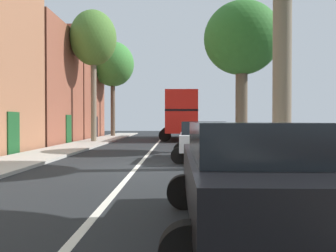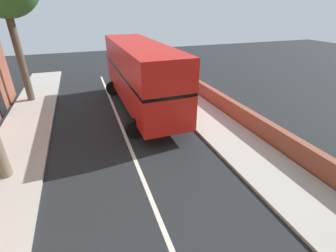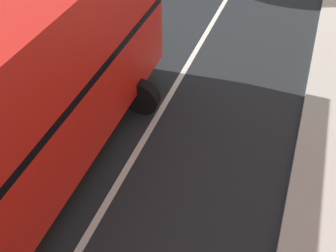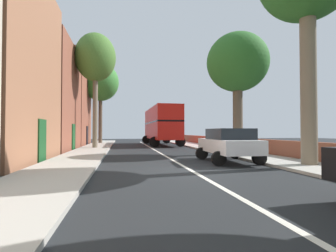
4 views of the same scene
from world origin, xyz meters
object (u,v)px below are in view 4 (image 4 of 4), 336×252
at_px(double_decker_bus, 161,124).
at_px(parked_car_white_right_1, 228,143).
at_px(street_tree_left_0, 101,83).
at_px(street_tree_right_5, 237,64).
at_px(street_tree_left_4, 96,59).

xyz_separation_m(double_decker_bus, parked_car_white_right_1, (0.80, -15.75, -1.42)).
relative_size(double_decker_bus, street_tree_left_0, 1.05).
distance_m(double_decker_bus, parked_car_white_right_1, 15.83).
bearing_deg(street_tree_right_5, street_tree_left_4, 144.56).
bearing_deg(street_tree_left_0, double_decker_bus, -30.00).
height_order(double_decker_bus, street_tree_right_5, street_tree_right_5).
relative_size(double_decker_bus, street_tree_left_4, 1.03).
bearing_deg(street_tree_left_0, street_tree_right_5, -57.56).
bearing_deg(street_tree_left_0, parked_car_white_right_1, -68.69).
relative_size(street_tree_left_0, street_tree_right_5, 1.23).
distance_m(street_tree_left_0, street_tree_left_4, 8.94).
bearing_deg(street_tree_left_4, street_tree_right_5, -35.44).
relative_size(double_decker_bus, parked_car_white_right_1, 2.46).
distance_m(parked_car_white_right_1, street_tree_left_0, 22.17).
bearing_deg(parked_car_white_right_1, street_tree_left_0, 111.31).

